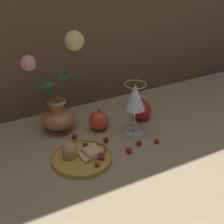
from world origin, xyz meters
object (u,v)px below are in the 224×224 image
plate_with_pastries (81,156)px  apple_near_glass (142,110)px  apple_beside_vase (99,121)px  wine_glass (135,99)px  vase (59,102)px

plate_with_pastries → apple_near_glass: apple_near_glass is taller
plate_with_pastries → apple_near_glass: (0.29, 0.12, 0.02)m
apple_beside_vase → wine_glass: bearing=-36.5°
plate_with_pastries → wine_glass: wine_glass is taller
vase → apple_beside_vase: 0.15m
apple_near_glass → plate_with_pastries: bearing=-157.0°
wine_glass → apple_beside_vase: 0.15m
wine_glass → apple_near_glass: wine_glass is taller
vase → plate_with_pastries: 0.21m
plate_with_pastries → apple_beside_vase: (0.12, 0.13, 0.02)m
apple_near_glass → wine_glass: bearing=-137.8°
plate_with_pastries → apple_beside_vase: 0.18m
apple_beside_vase → apple_near_glass: apple_near_glass is taller
wine_glass → apple_near_glass: (0.07, 0.06, -0.09)m
apple_beside_vase → apple_near_glass: bearing=-2.2°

